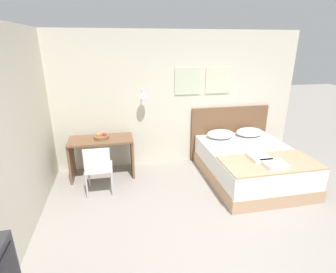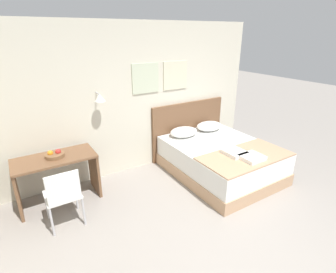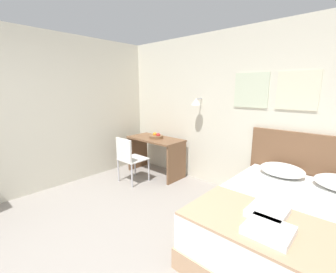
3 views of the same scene
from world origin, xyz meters
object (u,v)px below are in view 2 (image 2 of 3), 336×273
(desk_chair, at_px, (63,194))
(folded_towel_near_foot, at_px, (235,152))
(pillow_left, at_px, (184,132))
(throw_blanket, at_px, (246,156))
(pillow_right, at_px, (209,126))
(headboard, at_px, (188,129))
(folded_towel_mid_bed, at_px, (252,157))
(fruit_bowl, at_px, (55,155))
(desk, at_px, (56,171))
(bed, at_px, (220,160))

(desk_chair, bearing_deg, folded_towel_near_foot, -10.00)
(pillow_left, relative_size, throw_blanket, 0.37)
(pillow_right, xyz_separation_m, throw_blanket, (-0.32, -1.29, -0.07))
(headboard, distance_m, desk_chair, 2.89)
(headboard, xyz_separation_m, folded_towel_mid_bed, (-0.02, -1.72, 0.06))
(desk_chair, bearing_deg, fruit_bowl, 85.32)
(pillow_right, relative_size, desk, 0.49)
(folded_towel_mid_bed, xyz_separation_m, desk, (-2.66, 1.38, -0.11))
(pillow_right, bearing_deg, desk, -179.24)
(folded_towel_mid_bed, xyz_separation_m, desk_chair, (-2.70, 0.73, -0.13))
(pillow_right, xyz_separation_m, folded_towel_mid_bed, (-0.34, -1.42, -0.03))
(folded_towel_near_foot, bearing_deg, desk, 156.59)
(folded_towel_near_foot, distance_m, desk, 2.80)
(pillow_left, relative_size, pillow_right, 1.00)
(pillow_right, distance_m, desk_chair, 3.12)
(desk_chair, bearing_deg, pillow_left, 16.08)
(headboard, bearing_deg, folded_towel_mid_bed, -90.53)
(bed, height_order, headboard, headboard)
(fruit_bowl, bearing_deg, folded_towel_mid_bed, -27.74)
(desk, relative_size, fruit_bowl, 4.25)
(folded_towel_near_foot, xyz_separation_m, desk_chair, (-2.60, 0.46, -0.13))
(pillow_left, xyz_separation_m, folded_towel_mid_bed, (0.30, -1.42, -0.03))
(folded_towel_mid_bed, relative_size, fruit_bowl, 1.27)
(pillow_left, height_order, pillow_right, same)
(pillow_left, relative_size, fruit_bowl, 2.06)
(fruit_bowl, bearing_deg, pillow_left, 0.80)
(pillow_right, bearing_deg, fruit_bowl, -179.37)
(throw_blanket, bearing_deg, folded_towel_near_foot, 129.96)
(bed, relative_size, folded_towel_near_foot, 5.64)
(headboard, bearing_deg, desk_chair, -160.08)
(pillow_right, distance_m, fruit_bowl, 2.99)
(bed, xyz_separation_m, desk_chair, (-2.72, 0.03, 0.22))
(throw_blanket, relative_size, desk, 1.33)
(folded_towel_mid_bed, bearing_deg, pillow_left, 102.05)
(folded_towel_mid_bed, relative_size, desk, 0.30)
(bed, height_order, folded_towel_mid_bed, folded_towel_mid_bed)
(folded_towel_near_foot, height_order, fruit_bowl, fruit_bowl)
(throw_blanket, relative_size, folded_towel_near_foot, 4.40)
(bed, xyz_separation_m, desk, (-2.68, 0.68, 0.23))
(fruit_bowl, bearing_deg, desk_chair, -94.68)
(folded_towel_near_foot, distance_m, fruit_bowl, 2.79)
(pillow_left, bearing_deg, headboard, 42.54)
(fruit_bowl, bearing_deg, folded_towel_near_foot, -23.67)
(throw_blanket, distance_m, fruit_bowl, 2.95)
(pillow_right, height_order, folded_towel_near_foot, pillow_right)
(bed, distance_m, headboard, 1.05)
(pillow_left, height_order, folded_towel_mid_bed, pillow_left)
(bed, height_order, desk_chair, desk_chair)
(throw_blanket, xyz_separation_m, fruit_bowl, (-2.66, 1.25, 0.19))
(headboard, distance_m, fruit_bowl, 2.69)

